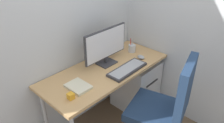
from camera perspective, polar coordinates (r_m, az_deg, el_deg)
name	(u,v)px	position (r m, az deg, el deg)	size (l,w,h in m)	color
ground_plane	(107,121)	(2.82, -1.31, -15.07)	(8.00, 8.00, 0.00)	brown
wall_back	(82,3)	(2.34, -7.79, 14.82)	(3.18, 0.04, 2.80)	silver
desk	(106,74)	(2.39, -1.49, -3.23)	(1.46, 0.61, 0.76)	tan
office_chair	(166,105)	(2.21, 13.86, -10.77)	(0.61, 0.64, 1.08)	black
filing_cabinet	(135,84)	(2.89, 6.07, -5.74)	(0.45, 0.49, 0.65)	silver
monitor	(106,45)	(2.36, -1.58, 4.27)	(0.58, 0.16, 0.40)	#333338
keyboard	(127,69)	(2.32, 3.97, -2.01)	(0.48, 0.18, 0.03)	#333338
mouse	(141,57)	(2.57, 7.46, 1.16)	(0.07, 0.09, 0.04)	#9EA0A5
pen_holder	(132,48)	(2.70, 5.17, 3.44)	(0.09, 0.09, 0.17)	silver
notebook	(78,86)	(2.09, -8.70, -6.39)	(0.17, 0.22, 0.03)	beige
desk_clamp_accessory	(71,96)	(1.96, -10.60, -8.77)	(0.05, 0.05, 0.06)	orange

